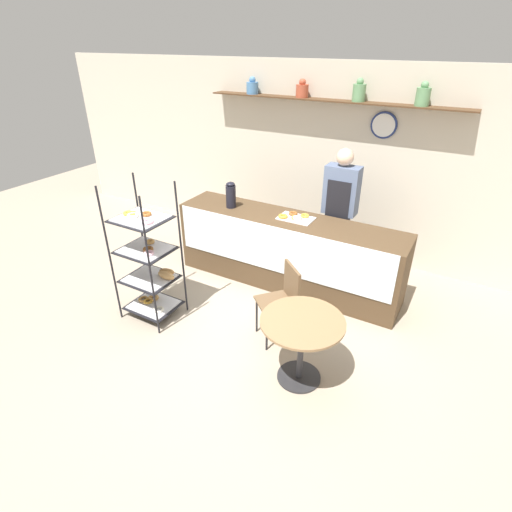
% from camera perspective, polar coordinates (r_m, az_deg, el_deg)
% --- Properties ---
extents(ground_plane, '(14.00, 14.00, 0.00)m').
position_cam_1_polar(ground_plane, '(4.58, -2.85, -11.30)').
color(ground_plane, gray).
extents(back_wall, '(10.00, 0.30, 2.70)m').
position_cam_1_polar(back_wall, '(6.02, 10.27, 13.19)').
color(back_wall, beige).
rests_on(back_wall, ground_plane).
extents(display_counter, '(3.00, 0.65, 0.95)m').
position_cam_1_polar(display_counter, '(5.25, 4.51, 0.63)').
color(display_counter, '#4C3823').
rests_on(display_counter, ground_plane).
extents(pastry_rack, '(0.61, 0.53, 1.64)m').
position_cam_1_polar(pastry_rack, '(4.67, -15.06, -0.91)').
color(pastry_rack, black).
rests_on(pastry_rack, ground_plane).
extents(person_worker, '(0.43, 0.23, 1.78)m').
position_cam_1_polar(person_worker, '(5.30, 11.82, 6.35)').
color(person_worker, '#282833').
rests_on(person_worker, ground_plane).
extents(cafe_table, '(0.78, 0.78, 0.70)m').
position_cam_1_polar(cafe_table, '(3.78, 6.54, -11.15)').
color(cafe_table, '#262628').
rests_on(cafe_table, ground_plane).
extents(cafe_chair, '(0.54, 0.54, 0.88)m').
position_cam_1_polar(cafe_chair, '(4.26, 3.95, -5.66)').
color(cafe_chair, black).
rests_on(cafe_chair, ground_plane).
extents(coffee_carafe, '(0.13, 0.13, 0.35)m').
position_cam_1_polar(coffee_carafe, '(5.32, -3.62, 8.68)').
color(coffee_carafe, black).
rests_on(coffee_carafe, display_counter).
extents(donut_tray_counter, '(0.44, 0.29, 0.05)m').
position_cam_1_polar(donut_tray_counter, '(5.03, 5.57, 5.55)').
color(donut_tray_counter, silver).
rests_on(donut_tray_counter, display_counter).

